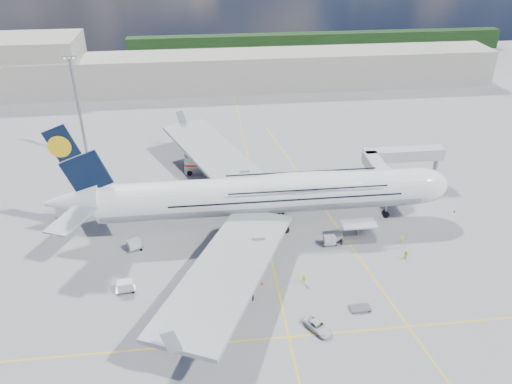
{
  "coord_description": "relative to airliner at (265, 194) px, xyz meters",
  "views": [
    {
      "loc": [
        -10.8,
        -71.82,
        55.05
      ],
      "look_at": [
        -1.68,
        8.0,
        8.67
      ],
      "focal_mm": 35.0,
      "sensor_mm": 36.0,
      "label": 1
    }
  ],
  "objects": [
    {
      "name": "catering_truck_outer",
      "position": [
        -12.9,
        27.62,
        -5.1
      ],
      "size": [
        6.48,
        2.72,
        3.81
      ],
      "rotation": [
        0.0,
        0.0,
        -0.07
      ],
      "color": "gray",
      "rests_on": "ground"
    },
    {
      "name": "light_mast",
      "position": [
        -40.26,
        35.0,
        6.34
      ],
      "size": [
        3.0,
        0.7,
        25.5
      ],
      "color": "gray",
      "rests_on": "ground"
    },
    {
      "name": "cone_wing_left_outer",
      "position": [
        -7.57,
        30.07,
        -6.57
      ],
      "size": [
        0.49,
        0.49,
        0.62
      ],
      "color": "#FD3A0D",
      "rests_on": "ground"
    },
    {
      "name": "cone_tail",
      "position": [
        -41.6,
        6.72,
        -6.63
      ],
      "size": [
        0.39,
        0.39,
        0.49
      ],
      "color": "#FD3A0D",
      "rests_on": "ground"
    },
    {
      "name": "dolly_row_b",
      "position": [
        -8.93,
        -9.15,
        -6.49
      ],
      "size": [
        3.7,
        2.7,
        0.49
      ],
      "rotation": [
        0.0,
        0.0,
        -0.31
      ],
      "color": "gray",
      "rests_on": "ground"
    },
    {
      "name": "hangar",
      "position": [
        -70.26,
        90.0,
        2.13
      ],
      "size": [
        40.0,
        22.0,
        18.0
      ],
      "primitive_type": "cube",
      "color": "#B2AD9E",
      "rests_on": "ground"
    },
    {
      "name": "baggage_tug",
      "position": [
        -6.62,
        -14.04,
        -6.14
      ],
      "size": [
        2.9,
        1.99,
        1.65
      ],
      "rotation": [
        0.0,
        0.0,
        -0.32
      ],
      "color": "silver",
      "rests_on": "ground"
    },
    {
      "name": "cargo_loader",
      "position": [
        16.56,
        -7.11,
        -5.62
      ],
      "size": [
        8.53,
        3.2,
        3.67
      ],
      "color": "silver",
      "rests_on": "ground"
    },
    {
      "name": "dolly_row_a",
      "position": [
        -25.19,
        -17.09,
        -5.79
      ],
      "size": [
        3.34,
        2.04,
        2.01
      ],
      "rotation": [
        0.0,
        0.0,
        0.11
      ],
      "color": "gray",
      "rests_on": "ground"
    },
    {
      "name": "cone_wing_left_inner",
      "position": [
        -15.81,
        8.4,
        -6.57
      ],
      "size": [
        0.48,
        0.48,
        0.61
      ],
      "color": "#FD3A0D",
      "rests_on": "ground"
    },
    {
      "name": "terminal",
      "position": [
        -0.26,
        85.0,
        -0.87
      ],
      "size": [
        180.0,
        16.0,
        12.0
      ],
      "primitive_type": "cube",
      "color": "#B2AD9E",
      "rests_on": "ground"
    },
    {
      "name": "taxi_line_diag",
      "position": [
        13.74,
        -0.0,
        -6.86
      ],
      "size": [
        14.16,
        99.06,
        0.01
      ],
      "primitive_type": "cube",
      "rotation": [
        0.0,
        0.0,
        0.14
      ],
      "color": "yellow",
      "rests_on": "ground"
    },
    {
      "name": "tree_line",
      "position": [
        39.74,
        130.0,
        -2.87
      ],
      "size": [
        160.0,
        6.0,
        8.0
      ],
      "primitive_type": "cube",
      "color": "#193814",
      "rests_on": "ground"
    },
    {
      "name": "crew_tug",
      "position": [
        4.25,
        -18.49,
        -5.91
      ],
      "size": [
        1.33,
        0.88,
        1.91
      ],
      "primitive_type": "imported",
      "rotation": [
        0.0,
        0.0,
        -0.15
      ],
      "color": "#AFED19",
      "rests_on": "ground"
    },
    {
      "name": "jet_bridge",
      "position": [
        29.55,
        10.94,
        -0.02
      ],
      "size": [
        18.8,
        12.1,
        8.5
      ],
      "color": "#B7B7BC",
      "rests_on": "ground"
    },
    {
      "name": "crew_wing",
      "position": [
        -6.56,
        -21.49,
        -5.94
      ],
      "size": [
        0.67,
        1.16,
        1.85
      ],
      "primitive_type": "imported",
      "rotation": [
        0.0,
        0.0,
        1.35
      ],
      "color": "#9CE017",
      "rests_on": "ground"
    },
    {
      "name": "cone_wing_right_outer",
      "position": [
        -19.28,
        -25.05,
        -6.62
      ],
      "size": [
        0.41,
        0.41,
        0.52
      ],
      "color": "#FD3A0D",
      "rests_on": "ground"
    },
    {
      "name": "dolly_back",
      "position": [
        -24.84,
        -5.51,
        -5.8
      ],
      "size": [
        3.55,
        2.98,
        1.98
      ],
      "rotation": [
        0.0,
        0.0,
        0.51
      ],
      "color": "gray",
      "rests_on": "ground"
    },
    {
      "name": "taxi_line_main",
      "position": [
        -0.26,
        -10.0,
        -6.86
      ],
      "size": [
        0.25,
        220.0,
        0.01
      ],
      "primitive_type": "cube",
      "color": "yellow",
      "rests_on": "ground"
    },
    {
      "name": "dolly_nose_near",
      "position": [
        11.1,
        -8.19,
        -5.88
      ],
      "size": [
        2.94,
        1.64,
        1.83
      ],
      "rotation": [
        0.0,
        0.0,
        0.04
      ],
      "color": "gray",
      "rests_on": "ground"
    },
    {
      "name": "catering_truck_inner",
      "position": [
        -12.15,
        23.36,
        -4.7
      ],
      "size": [
        7.99,
        3.86,
        4.59
      ],
      "rotation": [
        0.0,
        0.0,
        -0.15
      ],
      "color": "gray",
      "rests_on": "ground"
    },
    {
      "name": "crew_van",
      "position": [
        13.62,
        -6.72,
        -5.91
      ],
      "size": [
        0.99,
        1.12,
        1.92
      ],
      "primitive_type": "imported",
      "rotation": [
        0.0,
        0.0,
        2.07
      ],
      "color": "#C5FF1A",
      "rests_on": "ground"
    },
    {
      "name": "airliner",
      "position": [
        0.0,
        0.0,
        0.0
      ],
      "size": [
        77.26,
        79.15,
        23.71
      ],
      "color": "white",
      "rests_on": "ground"
    },
    {
      "name": "dolly_row_c",
      "position": [
        -6.82,
        -20.53,
        -5.82
      ],
      "size": [
        3.46,
        2.69,
        1.94
      ],
      "rotation": [
        0.0,
        0.0,
        0.39
      ],
      "color": "gray",
      "rests_on": "ground"
    },
    {
      "name": "ground",
      "position": [
        -0.26,
        -10.0,
        -6.87
      ],
      "size": [
        300.0,
        300.0,
        0.0
      ],
      "primitive_type": "plane",
      "color": "gray",
      "rests_on": "ground"
    },
    {
      "name": "cone_nose",
      "position": [
        39.53,
        -0.05,
        -6.58
      ],
      "size": [
        0.46,
        0.46,
        0.59
      ],
      "color": "#FD3A0D",
      "rests_on": "ground"
    },
    {
      "name": "dolly_nose_far",
      "position": [
        11.8,
        -25.62,
        -6.5
      ],
      "size": [
        3.29,
        1.86,
        0.47
      ],
      "rotation": [
        0.0,
        0.0,
        0.05
      ],
      "color": "gray",
      "rests_on": "ground"
    },
    {
      "name": "service_van",
      "position": [
        4.24,
        -29.02,
        -6.19
      ],
      "size": [
        4.45,
        5.32,
        1.35
      ],
      "primitive_type": "imported",
      "rotation": [
        0.0,
        0.0,
        0.55
      ],
      "color": "silver",
      "rests_on": "ground"
    },
    {
      "name": "cone_wing_right_inner",
      "position": [
        -2.73,
        -17.93,
        -6.58
      ],
      "size": [
        0.47,
        0.47,
        0.59
      ],
      "color": "#FD3A0D",
      "rests_on": "ground"
    },
    {
      "name": "taxi_line_cross",
      "position": [
        -0.26,
        -30.0,
        -6.86
      ],
      "size": [
        120.0,
        0.25,
        0.01
      ],
      "primitive_type": "cube",
      "color": "yellow",
      "rests_on": "ground"
    },
    {
      "name": "crew_loader",
      "position": [
        23.55,
        -14.2,
        -5.91
      ],
      "size": [
        1.13,
        1.01,
        1.92
      ],
      "primitive_type": "imported",
      "rotation": [
        0.0,
        0.0,
        -0.37
      ],
      "color": "#C8E618",
      "rests_on": "ground"
    },
    {
      "name": "crew_nose",
      "position": [
        24.75,
        -9.08,
        -6.06
      ],
      "size": [
        0.7,
        0.62,
        1.62
      ],
      "primitive_type": "imported",
      "rotation": [
        0.0,
        0.0,
        0.5
      ],
      "color": "#EEFF1A",
      "rests_on": "ground"
    }
  ]
}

